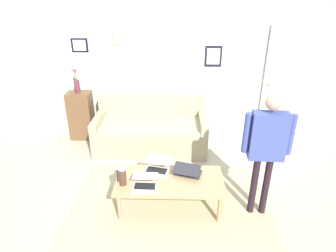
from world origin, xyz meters
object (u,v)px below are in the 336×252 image
object	(u,v)px
french_press	(123,176)
person_standing	(267,142)
couch	(151,132)
laptop_center	(145,183)
laptop_right	(157,167)
coffee_table	(170,182)
interior_door	(286,84)
flower_vase	(77,83)
laptop_left	(188,171)
side_shelf	(81,115)

from	to	relation	value
french_press	person_standing	xyz separation A→B (m)	(-1.66, -0.04, 0.47)
couch	laptop_center	world-z (taller)	couch
couch	laptop_right	world-z (taller)	couch
couch	coffee_table	world-z (taller)	couch
person_standing	interior_door	bearing A→B (deg)	-113.63
coffee_table	person_standing	size ratio (longest dim) A/B	0.85
coffee_table	french_press	bearing A→B (deg)	11.19
french_press	flower_vase	xyz separation A→B (m)	(1.13, -2.03, 0.53)
couch	laptop_right	xyz separation A→B (m)	(-0.19, 1.35, 0.16)
interior_door	french_press	world-z (taller)	interior_door
french_press	person_standing	world-z (taller)	person_standing
laptop_right	coffee_table	bearing A→B (deg)	129.69
interior_door	laptop_right	size ratio (longest dim) A/B	5.12
laptop_center	laptop_right	xyz separation A→B (m)	(-0.13, -0.35, 0.00)
interior_door	flower_vase	world-z (taller)	interior_door
interior_door	coffee_table	bearing A→B (deg)	46.06
french_press	flower_vase	size ratio (longest dim) A/B	0.59
laptop_left	laptop_center	bearing A→B (deg)	27.19
coffee_table	side_shelf	size ratio (longest dim) A/B	1.49
coffee_table	laptop_center	size ratio (longest dim) A/B	4.40
couch	laptop_left	size ratio (longest dim) A/B	4.78
french_press	side_shelf	size ratio (longest dim) A/B	0.29
interior_door	side_shelf	bearing A→B (deg)	3.40
laptop_left	side_shelf	bearing A→B (deg)	-43.21
couch	person_standing	world-z (taller)	person_standing
laptop_left	laptop_center	distance (m)	0.58
interior_door	couch	size ratio (longest dim) A/B	1.08
laptop_right	person_standing	size ratio (longest dim) A/B	0.25
interior_door	person_standing	bearing A→B (deg)	66.37
couch	person_standing	distance (m)	2.29
couch	coffee_table	distance (m)	1.60
interior_door	couch	xyz separation A→B (m)	(2.43, 0.59, -0.72)
interior_door	french_press	size ratio (longest dim) A/B	7.89
interior_door	laptop_right	bearing A→B (deg)	40.97
side_shelf	person_standing	bearing A→B (deg)	144.48
coffee_table	person_standing	bearing A→B (deg)	176.40
interior_door	person_standing	xyz separation A→B (m)	(0.97, 2.22, -0.02)
coffee_table	laptop_right	world-z (taller)	laptop_right
couch	laptop_left	bearing A→B (deg)	112.18
couch	laptop_left	distance (m)	1.56
couch	side_shelf	distance (m)	1.39
couch	side_shelf	xyz separation A→B (m)	(1.33, -0.37, 0.14)
coffee_table	flower_vase	bearing A→B (deg)	-48.59
laptop_left	french_press	bearing A→B (deg)	16.56
flower_vase	laptop_right	bearing A→B (deg)	131.61
laptop_right	french_press	size ratio (longest dim) A/B	1.54
coffee_table	flower_vase	size ratio (longest dim) A/B	3.02
laptop_left	side_shelf	distance (m)	2.63
laptop_left	coffee_table	bearing A→B (deg)	28.69
laptop_center	flower_vase	xyz separation A→B (m)	(1.40, -2.06, 0.60)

